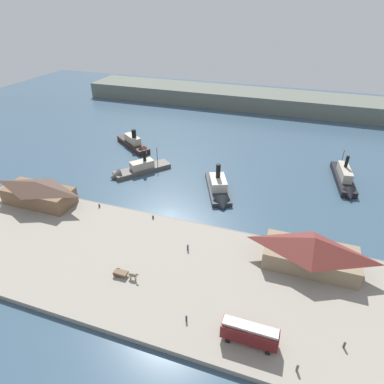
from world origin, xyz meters
name	(u,v)px	position (x,y,z in m)	size (l,w,h in m)	color
ground_plane	(169,213)	(0.00, 0.00, 0.00)	(320.00, 320.00, 0.00)	#385166
quay_promenade	(133,262)	(0.00, -22.00, 0.60)	(110.00, 36.00, 1.20)	gray
seawall_edge	(164,218)	(0.00, -3.60, 0.50)	(110.00, 0.80, 1.00)	slate
ferry_shed_customs_shed	(38,192)	(-36.81, -8.96, 4.73)	(20.50, 8.92, 6.95)	brown
ferry_shed_central_terminal	(312,251)	(38.30, -10.47, 5.15)	(20.57, 9.99, 7.76)	#847056
street_tram	(250,333)	(28.99, -33.95, 3.71)	(9.89, 2.95, 4.29)	maroon
horse_cart	(125,274)	(0.87, -27.13, 2.12)	(5.89, 1.63, 1.87)	brown
pedestrian_by_tram	(188,247)	(10.77, -14.54, 1.96)	(0.41, 0.41, 1.67)	#33384C
pedestrian_near_cart	(186,318)	(17.17, -33.34, 1.90)	(0.38, 0.38, 1.52)	#33384C
pedestrian_near_west_shed	(344,345)	(44.79, -29.67, 1.93)	(0.40, 0.40, 1.60)	#4C3D33
pedestrian_near_east_shed	(297,368)	(37.37, -36.54, 1.98)	(0.43, 0.43, 1.72)	#6B5B4C
mooring_post_center_west	(99,206)	(-19.37, -5.37, 1.65)	(0.44, 0.44, 0.90)	black
mooring_post_center_east	(153,217)	(-2.49, -5.46, 1.65)	(0.44, 0.44, 0.90)	black
ferry_approaching_east	(219,190)	(10.83, 14.18, 1.47)	(13.68, 22.29, 10.83)	#23282D
ferry_mid_harbor	(136,170)	(-20.13, 18.50, 1.29)	(17.71, 19.85, 9.41)	#514C47
ferry_moored_east	(345,180)	(47.87, 33.56, 1.68)	(7.58, 24.43, 10.04)	black
ferry_near_quay	(135,145)	(-30.08, 37.59, 1.67)	(20.49, 16.50, 9.08)	black
far_headland	(245,98)	(0.00, 110.00, 4.00)	(180.00, 24.00, 8.00)	#60665B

